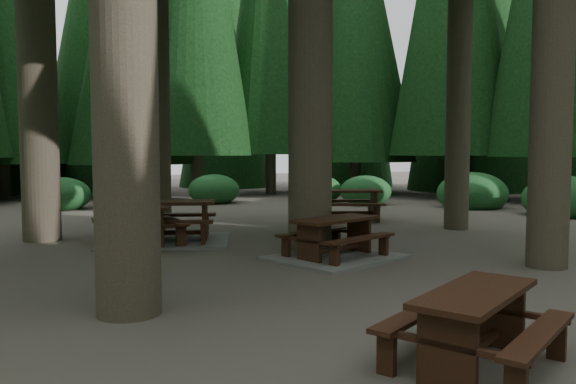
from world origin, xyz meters
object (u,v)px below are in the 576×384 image
object	(u,v)px
picnic_table_a	(335,245)
picnic_table_e	(475,316)
picnic_table_c	(166,227)
picnic_table_b	(139,218)
picnic_table_d	(346,200)

from	to	relation	value
picnic_table_a	picnic_table_e	bearing A→B (deg)	-125.31
picnic_table_c	picnic_table_e	size ratio (longest dim) A/B	1.50
picnic_table_b	picnic_table_e	bearing A→B (deg)	-171.72
picnic_table_a	picnic_table_d	bearing A→B (deg)	37.90
picnic_table_d	picnic_table_a	bearing A→B (deg)	-99.14
picnic_table_d	picnic_table_e	world-z (taller)	picnic_table_d
picnic_table_a	picnic_table_e	world-z (taller)	picnic_table_a
picnic_table_d	picnic_table_c	bearing A→B (deg)	-137.79
picnic_table_a	picnic_table_d	world-z (taller)	picnic_table_d
picnic_table_a	picnic_table_b	world-z (taller)	picnic_table_b
picnic_table_b	picnic_table_d	size ratio (longest dim) A/B	0.91
picnic_table_d	picnic_table_e	xyz separation A→B (m)	(-3.74, -10.45, -0.11)
picnic_table_a	picnic_table_c	world-z (taller)	picnic_table_c
picnic_table_d	picnic_table_b	bearing A→B (deg)	-138.19
picnic_table_a	picnic_table_b	xyz separation A→B (m)	(-3.23, 2.72, 0.32)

